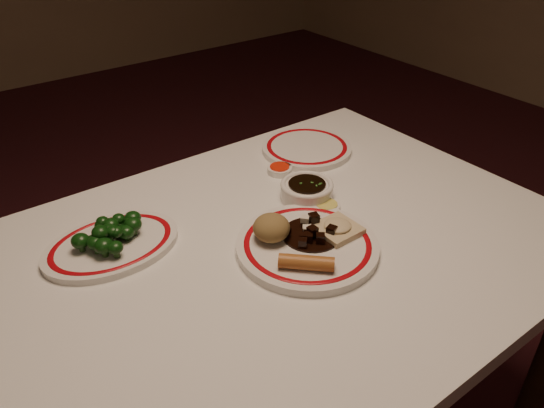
% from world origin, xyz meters
% --- Properties ---
extents(dining_table, '(1.20, 0.90, 0.75)m').
position_xyz_m(dining_table, '(0.00, 0.00, 0.66)').
color(dining_table, white).
rests_on(dining_table, ground).
extents(main_plate, '(0.30, 0.30, 0.02)m').
position_xyz_m(main_plate, '(0.02, -0.05, 0.76)').
color(main_plate, silver).
rests_on(main_plate, dining_table).
extents(rice_mound, '(0.08, 0.08, 0.05)m').
position_xyz_m(rice_mound, '(-0.03, 0.00, 0.80)').
color(rice_mound, olive).
rests_on(rice_mound, main_plate).
extents(spring_roll, '(0.10, 0.09, 0.03)m').
position_xyz_m(spring_roll, '(-0.04, -0.11, 0.78)').
color(spring_roll, '#A66228').
rests_on(spring_roll, main_plate).
extents(fried_wonton, '(0.09, 0.09, 0.02)m').
position_xyz_m(fried_wonton, '(0.09, -0.06, 0.78)').
color(fried_wonton, '#C6B58C').
rests_on(fried_wonton, main_plate).
extents(stirfry_heap, '(0.12, 0.12, 0.03)m').
position_xyz_m(stirfry_heap, '(0.04, -0.04, 0.78)').
color(stirfry_heap, black).
rests_on(stirfry_heap, main_plate).
extents(broccoli_plate, '(0.29, 0.25, 0.02)m').
position_xyz_m(broccoli_plate, '(-0.30, 0.19, 0.76)').
color(broccoli_plate, silver).
rests_on(broccoli_plate, dining_table).
extents(broccoli_pile, '(0.15, 0.11, 0.05)m').
position_xyz_m(broccoli_pile, '(-0.30, 0.19, 0.79)').
color(broccoli_pile, '#23471C').
rests_on(broccoli_pile, broccoli_plate).
extents(soy_bowl, '(0.12, 0.12, 0.04)m').
position_xyz_m(soy_bowl, '(0.14, 0.10, 0.77)').
color(soy_bowl, silver).
rests_on(soy_bowl, dining_table).
extents(sweet_sour_dish, '(0.06, 0.06, 0.02)m').
position_xyz_m(sweet_sour_dish, '(0.17, 0.24, 0.76)').
color(sweet_sour_dish, silver).
rests_on(sweet_sour_dish, dining_table).
extents(mustard_dish, '(0.06, 0.06, 0.02)m').
position_xyz_m(mustard_dish, '(0.15, 0.03, 0.76)').
color(mustard_dish, silver).
rests_on(mustard_dish, dining_table).
extents(far_plate, '(0.28, 0.28, 0.02)m').
position_xyz_m(far_plate, '(0.30, 0.29, 0.76)').
color(far_plate, silver).
rests_on(far_plate, dining_table).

